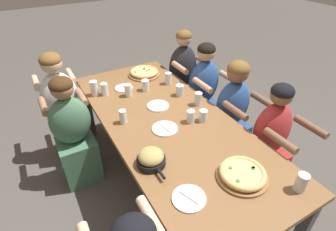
# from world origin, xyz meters

# --- Properties ---
(ground_plane) EXTENTS (18.00, 18.00, 0.00)m
(ground_plane) POSITION_xyz_m (0.00, 0.00, 0.00)
(ground_plane) COLOR #514C47
(ground_plane) RESTS_ON ground
(dining_table) EXTENTS (2.37, 1.00, 0.76)m
(dining_table) POSITION_xyz_m (0.00, 0.00, 0.69)
(dining_table) COLOR brown
(dining_table) RESTS_ON ground
(pizza_board_main) EXTENTS (0.33, 0.33, 0.06)m
(pizza_board_main) POSITION_xyz_m (0.79, 0.10, 0.79)
(pizza_board_main) COLOR #996B42
(pizza_board_main) RESTS_ON dining_table
(pizza_board_second) EXTENTS (0.35, 0.35, 0.06)m
(pizza_board_second) POSITION_xyz_m (-0.89, 0.20, 0.79)
(pizza_board_second) COLOR #996B42
(pizza_board_second) RESTS_ON dining_table
(skillet_bowl) EXTENTS (0.29, 0.20, 0.12)m
(skillet_bowl) POSITION_xyz_m (0.39, -0.35, 0.82)
(skillet_bowl) COLOR black
(skillet_bowl) RESTS_ON dining_table
(empty_plate_a) EXTENTS (0.21, 0.21, 0.02)m
(empty_plate_a) POSITION_xyz_m (0.76, -0.29, 0.77)
(empty_plate_a) COLOR white
(empty_plate_a) RESTS_ON dining_table
(empty_plate_b) EXTENTS (0.18, 0.18, 0.02)m
(empty_plate_b) POSITION_xyz_m (-0.71, -0.12, 0.77)
(empty_plate_b) COLOR white
(empty_plate_b) RESTS_ON dining_table
(empty_plate_c) EXTENTS (0.21, 0.21, 0.02)m
(empty_plate_c) POSITION_xyz_m (0.09, -0.08, 0.77)
(empty_plate_c) COLOR white
(empty_plate_c) RESTS_ON dining_table
(empty_plate_d) EXTENTS (0.20, 0.20, 0.02)m
(empty_plate_d) POSITION_xyz_m (-0.24, 0.03, 0.77)
(empty_plate_d) COLOR white
(empty_plate_d) RESTS_ON dining_table
(cocktail_glass_blue) EXTENTS (0.08, 0.08, 0.14)m
(cocktail_glass_blue) POSITION_xyz_m (-0.31, 0.31, 0.81)
(cocktail_glass_blue) COLOR silver
(cocktail_glass_blue) RESTS_ON dining_table
(drinking_glass_a) EXTENTS (0.07, 0.07, 0.11)m
(drinking_glass_a) POSITION_xyz_m (0.11, 0.15, 0.81)
(drinking_glass_a) COLOR silver
(drinking_glass_a) RESTS_ON dining_table
(drinking_glass_b) EXTENTS (0.07, 0.07, 0.12)m
(drinking_glass_b) POSITION_xyz_m (-0.69, -0.32, 0.82)
(drinking_glass_b) COLOR silver
(drinking_glass_b) RESTS_ON dining_table
(drinking_glass_c) EXTENTS (0.06, 0.06, 0.12)m
(drinking_glass_c) POSITION_xyz_m (-0.16, -0.34, 0.81)
(drinking_glass_c) COLOR silver
(drinking_glass_c) RESTS_ON dining_table
(drinking_glass_d) EXTENTS (0.07, 0.07, 0.10)m
(drinking_glass_d) POSITION_xyz_m (0.15, 0.26, 0.81)
(drinking_glass_d) COLOR silver
(drinking_glass_d) RESTS_ON dining_table
(drinking_glass_e) EXTENTS (0.08, 0.08, 0.11)m
(drinking_glass_e) POSITION_xyz_m (-0.57, 0.06, 0.82)
(drinking_glass_e) COLOR silver
(drinking_glass_e) RESTS_ON dining_table
(drinking_glass_f) EXTENTS (0.07, 0.07, 0.12)m
(drinking_glass_f) POSITION_xyz_m (-0.55, -0.13, 0.82)
(drinking_glass_f) COLOR silver
(drinking_glass_f) RESTS_ON dining_table
(drinking_glass_g) EXTENTS (0.07, 0.07, 0.12)m
(drinking_glass_g) POSITION_xyz_m (-0.08, 0.36, 0.82)
(drinking_glass_g) COLOR silver
(drinking_glass_g) RESTS_ON dining_table
(drinking_glass_h) EXTENTS (0.07, 0.07, 0.12)m
(drinking_glass_h) POSITION_xyz_m (-0.58, 0.33, 0.82)
(drinking_glass_h) COLOR silver
(drinking_glass_h) RESTS_ON dining_table
(drinking_glass_i) EXTENTS (0.07, 0.07, 0.13)m
(drinking_glass_i) POSITION_xyz_m (1.04, 0.34, 0.82)
(drinking_glass_i) COLOR silver
(drinking_glass_i) RESTS_ON dining_table
(drinking_glass_j) EXTENTS (0.07, 0.07, 0.15)m
(drinking_glass_j) POSITION_xyz_m (-0.73, -0.41, 0.83)
(drinking_glass_j) COLOR silver
(drinking_glass_j) RESTS_ON dining_table
(diner_near_left) EXTENTS (0.51, 0.40, 1.19)m
(diner_near_left) POSITION_xyz_m (-0.92, -0.72, 0.55)
(diner_near_left) COLOR silver
(diner_near_left) RESTS_ON ground
(diner_far_center) EXTENTS (0.51, 0.40, 1.15)m
(diner_far_center) POSITION_xyz_m (0.01, 0.72, 0.53)
(diner_far_center) COLOR #2D5193
(diner_far_center) RESTS_ON ground
(diner_far_midleft) EXTENTS (0.51, 0.40, 1.17)m
(diner_far_midleft) POSITION_xyz_m (-0.47, 0.72, 0.53)
(diner_far_midleft) COLOR #2D5193
(diner_far_midleft) RESTS_ON ground
(diner_far_left) EXTENTS (0.51, 0.40, 1.19)m
(diner_far_left) POSITION_xyz_m (-0.90, 0.72, 0.54)
(diner_far_left) COLOR #232328
(diner_far_left) RESTS_ON ground
(diner_far_midright) EXTENTS (0.51, 0.40, 1.15)m
(diner_far_midright) POSITION_xyz_m (0.50, 0.72, 0.52)
(diner_far_midright) COLOR #B22D2D
(diner_far_midright) RESTS_ON ground
(diner_near_midleft) EXTENTS (0.51, 0.40, 1.13)m
(diner_near_midleft) POSITION_xyz_m (-0.50, -0.72, 0.52)
(diner_near_midleft) COLOR #477556
(diner_near_midleft) RESTS_ON ground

